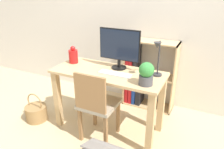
# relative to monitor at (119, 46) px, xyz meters

# --- Properties ---
(ground_plane) EXTENTS (10.00, 10.00, 0.00)m
(ground_plane) POSITION_rel_monitor_xyz_m (-0.07, -0.15, -1.03)
(ground_plane) COLOR #CCB284
(wall_back) EXTENTS (8.00, 0.05, 2.60)m
(wall_back) POSITION_rel_monitor_xyz_m (-0.07, 0.76, 0.27)
(wall_back) COLOR silver
(wall_back) RESTS_ON ground_plane
(desk) EXTENTS (1.29, 0.55, 0.76)m
(desk) POSITION_rel_monitor_xyz_m (-0.07, -0.15, -0.43)
(desk) COLOR tan
(desk) RESTS_ON ground_plane
(monitor) EXTENTS (0.49, 0.17, 0.46)m
(monitor) POSITION_rel_monitor_xyz_m (0.00, 0.00, 0.00)
(monitor) COLOR black
(monitor) RESTS_ON desk
(keyboard) EXTENTS (0.37, 0.11, 0.02)m
(keyboard) POSITION_rel_monitor_xyz_m (0.04, -0.19, -0.26)
(keyboard) COLOR silver
(keyboard) RESTS_ON desk
(vase) EXTENTS (0.11, 0.11, 0.22)m
(vase) POSITION_rel_monitor_xyz_m (-0.59, -0.08, -0.17)
(vase) COLOR red
(vase) RESTS_ON desk
(desk_lamp) EXTENTS (0.10, 0.19, 0.40)m
(desk_lamp) POSITION_rel_monitor_xyz_m (0.46, -0.07, -0.02)
(desk_lamp) COLOR #2D2D33
(desk_lamp) RESTS_ON desk
(potted_plant) EXTENTS (0.15, 0.15, 0.23)m
(potted_plant) POSITION_rel_monitor_xyz_m (0.42, -0.29, -0.15)
(potted_plant) COLOR #4C4C51
(potted_plant) RESTS_ON desk
(chair) EXTENTS (0.40, 0.40, 0.86)m
(chair) POSITION_rel_monitor_xyz_m (-0.08, -0.41, -0.55)
(chair) COLOR #9E937F
(chair) RESTS_ON ground_plane
(bookshelf) EXTENTS (0.72, 0.28, 0.98)m
(bookshelf) POSITION_rel_monitor_xyz_m (0.09, 0.58, -0.60)
(bookshelf) COLOR tan
(bookshelf) RESTS_ON ground_plane
(basket) EXTENTS (0.28, 0.28, 0.39)m
(basket) POSITION_rel_monitor_xyz_m (-1.01, -0.42, -0.92)
(basket) COLOR #997547
(basket) RESTS_ON ground_plane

